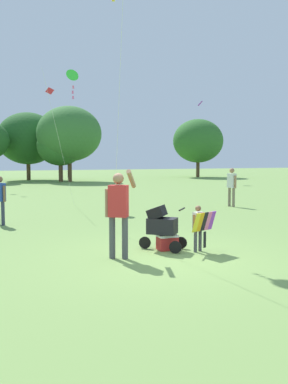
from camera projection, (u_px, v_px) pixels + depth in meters
The scene contains 10 objects.
ground_plane at pixel (163, 258), 9.03m from camera, with size 120.00×120.00×0.00m, color #75994C.
treeline_distant at pixel (59, 139), 37.81m from camera, with size 37.91×8.65×6.43m.
child_with_butterfly_kite at pixel (199, 224), 9.52m from camera, with size 0.67×0.47×1.05m.
person_adult_flyer at pixel (119, 207), 8.86m from camera, with size 0.72×0.51×1.88m.
stroller at pixel (161, 224), 9.73m from camera, with size 1.03×0.91×1.03m.
kite_orange_delta at pixel (72, 77), 18.47m from camera, with size 1.87×2.23×5.91m.
distant_kites_cluster at pixel (25, 46), 29.55m from camera, with size 25.66×15.03×11.15m.
person_red_shirt at pixel (0, 196), 13.26m from camera, with size 0.36×0.41×1.53m.
person_sitting_far at pixel (232, 184), 18.17m from camera, with size 0.29×0.52×1.65m.
cooler_box at pixel (167, 242), 9.78m from camera, with size 0.45×0.33×0.35m.
Camera 1 is at (-3.39, -8.22, 2.14)m, focal length 39.83 mm.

